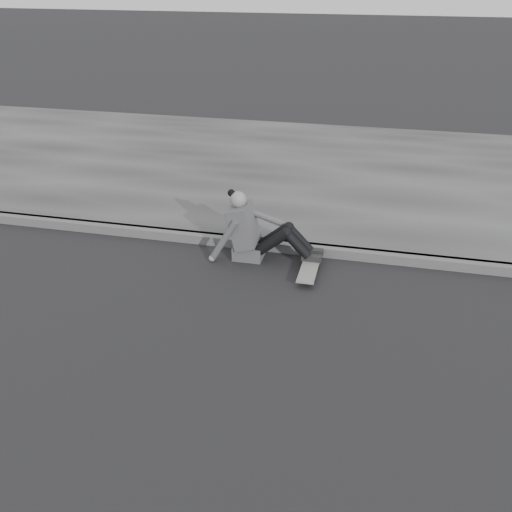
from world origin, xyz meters
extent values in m
plane|color=black|center=(0.00, 0.00, 0.00)|extent=(80.00, 80.00, 0.00)
cube|color=#525252|center=(0.00, 2.58, 0.06)|extent=(24.00, 0.16, 0.12)
cube|color=#3B3B3B|center=(0.00, 5.60, 0.06)|extent=(24.00, 6.00, 0.12)
cylinder|color=gray|center=(-0.63, 1.80, 0.03)|extent=(0.03, 0.05, 0.05)
cylinder|color=gray|center=(-0.48, 1.80, 0.03)|extent=(0.03, 0.05, 0.05)
cylinder|color=gray|center=(-0.63, 2.32, 0.03)|extent=(0.03, 0.05, 0.05)
cylinder|color=gray|center=(-0.48, 2.32, 0.03)|extent=(0.03, 0.05, 0.05)
cube|color=#2E2E30|center=(-0.55, 1.80, 0.06)|extent=(0.16, 0.04, 0.03)
cube|color=#2E2E30|center=(-0.55, 2.32, 0.06)|extent=(0.16, 0.04, 0.03)
cube|color=slate|center=(-0.55, 2.06, 0.08)|extent=(0.20, 0.78, 0.02)
cube|color=#48484A|center=(-1.35, 2.31, 0.09)|extent=(0.36, 0.34, 0.18)
cube|color=#48484A|center=(-1.42, 2.31, 0.43)|extent=(0.37, 0.40, 0.57)
cube|color=#48484A|center=(-1.55, 2.31, 0.55)|extent=(0.14, 0.30, 0.20)
cylinder|color=gray|center=(-1.47, 2.31, 0.67)|extent=(0.09, 0.09, 0.08)
sphere|color=gray|center=(-1.48, 2.31, 0.76)|extent=(0.20, 0.20, 0.20)
sphere|color=black|center=(-1.57, 2.33, 0.83)|extent=(0.09, 0.09, 0.09)
cylinder|color=black|center=(-1.04, 2.22, 0.28)|extent=(0.43, 0.13, 0.39)
cylinder|color=black|center=(-1.04, 2.40, 0.28)|extent=(0.43, 0.13, 0.39)
cylinder|color=black|center=(-0.74, 2.22, 0.28)|extent=(0.35, 0.11, 0.36)
cylinder|color=black|center=(-0.74, 2.40, 0.28)|extent=(0.35, 0.11, 0.36)
sphere|color=black|center=(-0.87, 2.22, 0.42)|extent=(0.13, 0.13, 0.13)
sphere|color=black|center=(-0.87, 2.40, 0.42)|extent=(0.13, 0.13, 0.13)
cube|color=black|center=(-0.55, 2.22, 0.12)|extent=(0.24, 0.08, 0.07)
cube|color=black|center=(-0.55, 2.40, 0.12)|extent=(0.24, 0.08, 0.07)
cylinder|color=#48484A|center=(-1.62, 2.10, 0.29)|extent=(0.38, 0.08, 0.58)
sphere|color=gray|center=(-1.77, 2.09, 0.04)|extent=(0.08, 0.08, 0.08)
cylinder|color=#48484A|center=(-1.18, 2.47, 0.49)|extent=(0.48, 0.08, 0.21)
camera|label=1|loc=(0.18, -3.86, 3.30)|focal=40.00mm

